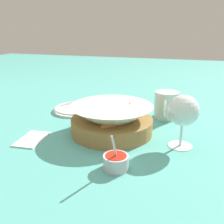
# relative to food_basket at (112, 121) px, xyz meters

# --- Properties ---
(ground_plane) EXTENTS (4.00, 4.00, 0.00)m
(ground_plane) POSITION_rel_food_basket_xyz_m (0.00, 0.03, -0.04)
(ground_plane) COLOR teal
(food_basket) EXTENTS (0.26, 0.26, 0.10)m
(food_basket) POSITION_rel_food_basket_xyz_m (0.00, 0.00, 0.00)
(food_basket) COLOR olive
(food_basket) RESTS_ON ground_plane
(sauce_cup) EXTENTS (0.07, 0.06, 0.10)m
(sauce_cup) POSITION_rel_food_basket_xyz_m (0.20, 0.07, -0.02)
(sauce_cup) COLOR #B7B7BC
(sauce_cup) RESTS_ON ground_plane
(wine_glass) EXTENTS (0.09, 0.09, 0.15)m
(wine_glass) POSITION_rel_food_basket_xyz_m (0.04, 0.21, 0.06)
(wine_glass) COLOR silver
(wine_glass) RESTS_ON ground_plane
(beer_mug) EXTENTS (0.13, 0.09, 0.10)m
(beer_mug) POSITION_rel_food_basket_xyz_m (-0.19, 0.15, 0.01)
(beer_mug) COLOR silver
(beer_mug) RESTS_ON ground_plane
(side_plate) EXTENTS (0.18, 0.18, 0.01)m
(side_plate) POSITION_rel_food_basket_xyz_m (-0.17, -0.20, -0.03)
(side_plate) COLOR white
(side_plate) RESTS_ON ground_plane
(napkin) EXTENTS (0.12, 0.08, 0.01)m
(napkin) POSITION_rel_food_basket_xyz_m (0.12, -0.21, -0.04)
(napkin) COLOR white
(napkin) RESTS_ON ground_plane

